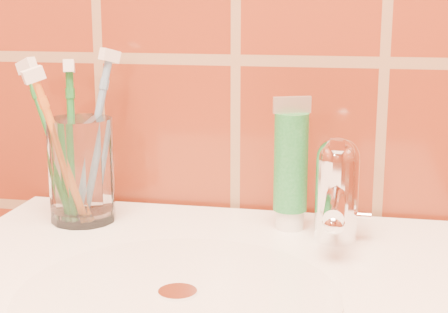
# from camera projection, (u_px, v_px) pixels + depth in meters

# --- Properties ---
(glass_tumbler) EXTENTS (0.09, 0.09, 0.13)m
(glass_tumbler) POSITION_uv_depth(u_px,v_px,m) (82.00, 170.00, 0.83)
(glass_tumbler) COLOR white
(glass_tumbler) RESTS_ON pedestal_sink
(toothpaste_tube) EXTENTS (0.04, 0.04, 0.16)m
(toothpaste_tube) POSITION_uv_depth(u_px,v_px,m) (291.00, 168.00, 0.80)
(toothpaste_tube) COLOR white
(toothpaste_tube) RESTS_ON pedestal_sink
(faucet) EXTENTS (0.05, 0.11, 0.12)m
(faucet) POSITION_uv_depth(u_px,v_px,m) (337.00, 186.00, 0.76)
(faucet) COLOR white
(faucet) RESTS_ON pedestal_sink
(toothbrush_0) EXTENTS (0.15, 0.13, 0.21)m
(toothbrush_0) POSITION_uv_depth(u_px,v_px,m) (52.00, 142.00, 0.84)
(toothbrush_0) COLOR #1F772E
(toothbrush_0) RESTS_ON glass_tumbler
(toothbrush_1) EXTENTS (0.12, 0.13, 0.22)m
(toothbrush_1) POSITION_uv_depth(u_px,v_px,m) (94.00, 135.00, 0.85)
(toothbrush_1) COLOR #688FB9
(toothbrush_1) RESTS_ON glass_tumbler
(toothbrush_2) EXTENTS (0.13, 0.12, 0.21)m
(toothbrush_2) POSITION_uv_depth(u_px,v_px,m) (61.00, 149.00, 0.80)
(toothbrush_2) COLOR orange
(toothbrush_2) RESTS_ON glass_tumbler
(toothbrush_3) EXTENTS (0.06, 0.09, 0.21)m
(toothbrush_3) POSITION_uv_depth(u_px,v_px,m) (72.00, 142.00, 0.84)
(toothbrush_3) COLOR #207831
(toothbrush_3) RESTS_ON glass_tumbler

